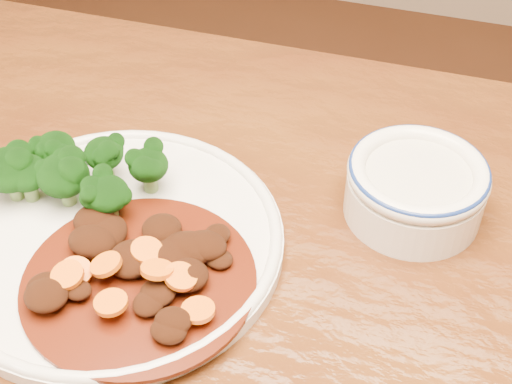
% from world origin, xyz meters
% --- Properties ---
extents(dinner_plate, '(0.30, 0.30, 0.02)m').
position_xyz_m(dinner_plate, '(-0.15, 0.07, 0.76)').
color(dinner_plate, silver).
rests_on(dinner_plate, dining_table).
extents(broccoli_florets, '(0.16, 0.09, 0.05)m').
position_xyz_m(broccoli_florets, '(-0.22, 0.11, 0.79)').
color(broccoli_florets, '#6E954D').
rests_on(broccoli_florets, dinner_plate).
extents(mince_stew, '(0.20, 0.20, 0.03)m').
position_xyz_m(mince_stew, '(-0.11, 0.04, 0.77)').
color(mince_stew, '#491407').
rests_on(mince_stew, dinner_plate).
extents(dip_bowl, '(0.13, 0.13, 0.06)m').
position_xyz_m(dip_bowl, '(0.09, 0.20, 0.78)').
color(dip_bowl, silver).
rests_on(dip_bowl, dining_table).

